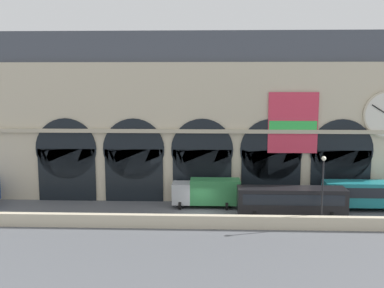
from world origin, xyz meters
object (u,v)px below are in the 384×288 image
(bus_east, at_px, (375,194))
(bus_mideast, at_px, (291,200))
(box_truck_center, at_px, (207,192))
(street_lamp_quayside, at_px, (323,182))

(bus_east, bearing_deg, bus_mideast, -162.32)
(box_truck_center, height_order, bus_east, box_truck_center)
(box_truck_center, xyz_separation_m, bus_east, (18.23, -0.44, 0.08))
(box_truck_center, relative_size, bus_mideast, 0.68)
(box_truck_center, bearing_deg, bus_mideast, -22.03)
(box_truck_center, bearing_deg, street_lamp_quayside, -30.34)
(bus_east, relative_size, street_lamp_quayside, 1.59)
(bus_east, distance_m, street_lamp_quayside, 9.75)
(box_truck_center, xyz_separation_m, bus_mideast, (8.65, -3.50, 0.08))
(box_truck_center, bearing_deg, bus_east, -1.40)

